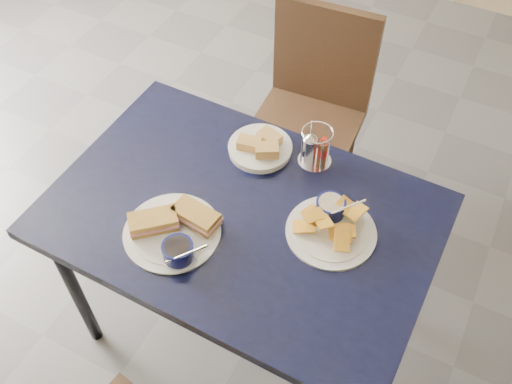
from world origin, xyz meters
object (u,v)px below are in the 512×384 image
at_px(chair_far, 314,101).
at_px(bread_basket, 261,147).
at_px(condiment_caddy, 315,148).
at_px(dining_table, 242,226).
at_px(plantain_plate, 331,222).
at_px(sandwich_plate, 174,229).

xyz_separation_m(chair_far, bread_basket, (0.03, -0.56, 0.25)).
bearing_deg(condiment_caddy, bread_basket, -165.60).
bearing_deg(dining_table, bread_basket, 103.79).
relative_size(dining_table, plantain_plate, 4.39).
height_order(sandwich_plate, condiment_caddy, condiment_caddy).
relative_size(dining_table, chair_far, 1.29).
bearing_deg(plantain_plate, condiment_caddy, 124.41).
height_order(dining_table, chair_far, chair_far).
xyz_separation_m(dining_table, chair_far, (-0.09, 0.81, -0.16)).
bearing_deg(sandwich_plate, chair_far, 87.43).
height_order(sandwich_plate, plantain_plate, same).
height_order(bread_basket, condiment_caddy, condiment_caddy).
xyz_separation_m(dining_table, bread_basket, (-0.06, 0.25, 0.09)).
relative_size(plantain_plate, condiment_caddy, 1.98).
relative_size(sandwich_plate, bread_basket, 1.48).
xyz_separation_m(chair_far, plantain_plate, (0.35, -0.74, 0.25)).
bearing_deg(sandwich_plate, plantain_plate, 30.68).
relative_size(dining_table, sandwich_plate, 3.81).
height_order(dining_table, plantain_plate, plantain_plate).
bearing_deg(dining_table, chair_far, 96.38).
relative_size(sandwich_plate, plantain_plate, 1.15).
distance_m(sandwich_plate, plantain_plate, 0.46).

